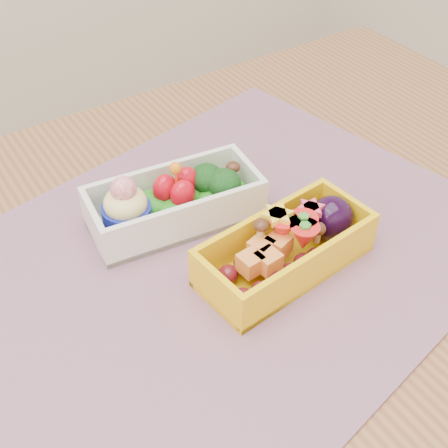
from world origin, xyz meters
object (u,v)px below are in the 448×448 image
placemat (221,255)px  table (200,353)px  bento_white (174,202)px  bento_yellow (289,247)px

placemat → table: bearing=-146.2°
bento_white → bento_yellow: 0.14m
table → placemat: 0.12m
table → bento_yellow: 0.16m
table → bento_white: 0.17m
bento_white → bento_yellow: bearing=-57.0°
bento_yellow → table: bearing=162.9°
bento_white → table: bearing=-101.3°
placemat → bento_white: 0.08m
placemat → bento_yellow: bearing=-46.3°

